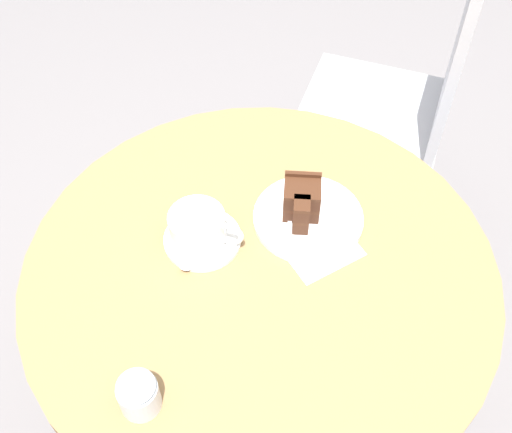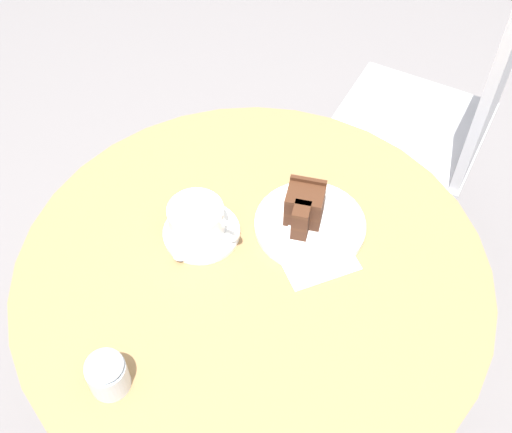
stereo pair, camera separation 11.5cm
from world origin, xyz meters
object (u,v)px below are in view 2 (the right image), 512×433
(cake_plate, at_px, (310,225))
(coffee_cup, at_px, (197,220))
(cake_slice, at_px, (304,207))
(teaspoon, at_px, (195,253))
(fork, at_px, (294,205))
(napkin, at_px, (312,249))
(sugar_pot, at_px, (107,374))
(cafe_chair, at_px, (452,106))
(saucer, at_px, (202,232))

(cake_plate, bearing_deg, coffee_cup, -151.18)
(cake_slice, bearing_deg, teaspoon, -134.75)
(teaspoon, xyz_separation_m, fork, (0.12, 0.17, 0.00))
(napkin, bearing_deg, fork, 131.58)
(cake_slice, distance_m, sugar_pot, 0.45)
(coffee_cup, distance_m, napkin, 0.21)
(coffee_cup, xyz_separation_m, cake_slice, (0.16, 0.10, 0.00))
(sugar_pot, bearing_deg, coffee_cup, 91.42)
(cafe_chair, bearing_deg, cake_plate, -10.33)
(cake_slice, height_order, napkin, cake_slice)
(sugar_pot, bearing_deg, teaspoon, 88.08)
(teaspoon, xyz_separation_m, cake_slice, (0.15, 0.15, 0.04))
(cake_plate, height_order, cafe_chair, cafe_chair)
(cake_plate, relative_size, cake_slice, 2.18)
(fork, height_order, sugar_pot, sugar_pot)
(saucer, distance_m, coffee_cup, 0.04)
(cake_plate, relative_size, napkin, 1.10)
(cake_slice, bearing_deg, coffee_cup, -148.20)
(napkin, bearing_deg, cafe_chair, 77.98)
(cake_plate, height_order, fork, fork)
(napkin, distance_m, cafe_chair, 0.68)
(coffee_cup, xyz_separation_m, cafe_chair, (0.34, 0.70, -0.18))
(cafe_chair, bearing_deg, sugar_pot, -13.53)
(cake_slice, xyz_separation_m, cafe_chair, (0.18, 0.60, -0.18))
(teaspoon, height_order, fork, fork)
(saucer, distance_m, fork, 0.18)
(cake_slice, relative_size, napkin, 0.51)
(teaspoon, xyz_separation_m, napkin, (0.18, 0.10, -0.01))
(coffee_cup, bearing_deg, cake_plate, 28.82)
(saucer, relative_size, cake_plate, 0.69)
(coffee_cup, xyz_separation_m, fork, (0.14, 0.12, -0.03))
(teaspoon, relative_size, sugar_pot, 1.18)
(saucer, bearing_deg, cafe_chair, 64.30)
(cake_plate, relative_size, cafe_chair, 0.22)
(saucer, xyz_separation_m, napkin, (0.20, 0.05, -0.00))
(sugar_pot, bearing_deg, cake_plate, 67.45)
(coffee_cup, bearing_deg, cafe_chair, 64.13)
(cafe_chair, distance_m, sugar_pot, 1.08)
(cake_slice, distance_m, fork, 0.05)
(teaspoon, xyz_separation_m, cafe_chair, (0.32, 0.75, -0.15))
(cake_plate, xyz_separation_m, cafe_chair, (0.16, 0.60, -0.14))
(cake_slice, relative_size, cafe_chair, 0.10)
(cake_slice, relative_size, sugar_pot, 1.30)
(saucer, distance_m, cake_plate, 0.20)
(saucer, height_order, teaspoon, teaspoon)
(napkin, bearing_deg, coffee_cup, -165.58)
(coffee_cup, xyz_separation_m, napkin, (0.20, 0.05, -0.04))
(saucer, distance_m, teaspoon, 0.05)
(napkin, bearing_deg, teaspoon, -151.88)
(napkin, bearing_deg, sugar_pot, -117.85)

